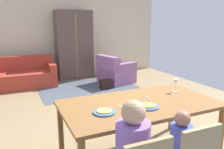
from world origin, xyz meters
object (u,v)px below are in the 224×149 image
plate_near_child (148,107)px  armchair (115,72)px  wine_glass (176,83)px  couch (21,76)px  plate_near_man (104,112)px  dining_table (140,107)px  armoire (74,45)px  handbag (106,84)px

plate_near_child → armchair: size_ratio=0.24×
wine_glass → couch: bearing=115.3°
plate_near_man → wine_glass: (1.23, 0.30, 0.12)m
plate_near_man → couch: bearing=98.9°
dining_table → couch: size_ratio=1.07×
dining_table → armoire: size_ratio=0.92×
plate_near_child → couch: (-1.21, 4.39, -0.47)m
dining_table → plate_near_child: 0.19m
dining_table → wine_glass: 0.75m
couch → handbag: 2.36m
dining_table → armoire: armoire is taller
dining_table → handbag: size_ratio=6.06×
plate_near_child → armchair: armchair is taller
plate_near_child → wine_glass: bearing=27.3°
wine_glass → couch: size_ratio=0.10×
dining_table → armchair: armchair is taller
dining_table → plate_near_child: bearing=-90.0°
plate_near_man → plate_near_child: 0.54m
wine_glass → plate_near_child: bearing=-152.7°
dining_table → couch: 4.40m
armoire → plate_near_man: bearing=-101.5°
dining_table → plate_near_child: size_ratio=7.76×
plate_near_child → handbag: plate_near_child is taller
plate_near_man → handbag: bearing=66.6°
dining_table → armchair: bearing=69.3°
dining_table → armoire: bearing=84.6°
plate_near_child → armoire: bearing=84.8°
plate_near_child → plate_near_man: bearing=173.6°
handbag → plate_near_man: bearing=-113.4°
armchair → armoire: (-0.90, 1.13, 0.73)m
armchair → couch: bearing=165.2°
armoire → dining_table: bearing=-95.4°
wine_glass → handbag: wine_glass is taller
wine_glass → armoire: bearing=93.3°
plate_near_child → armoire: armoire is taller
armoire → handbag: armoire is taller
armchair → handbag: 0.72m
dining_table → handbag: (0.84, 3.05, -0.57)m
couch → armoire: 1.87m
dining_table → armchair: size_ratio=1.86×
dining_table → wine_glass: wine_glass is taller
wine_glass → handbag: 2.98m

